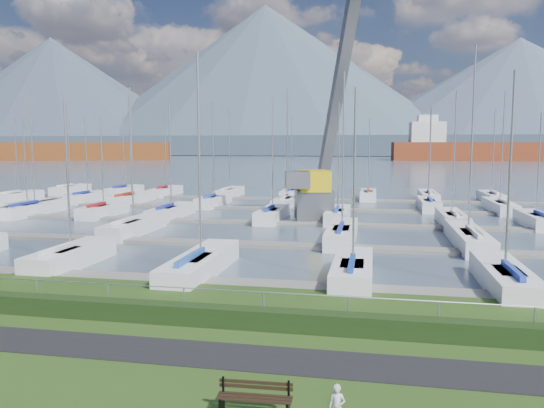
# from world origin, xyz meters

# --- Properties ---
(path) EXTENTS (160.00, 2.00, 0.04)m
(path) POSITION_xyz_m (0.00, -3.00, 0.01)
(path) COLOR black
(path) RESTS_ON grass
(water) EXTENTS (800.00, 540.00, 0.20)m
(water) POSITION_xyz_m (0.00, 260.00, -0.40)
(water) COLOR #465466
(hedge) EXTENTS (80.00, 0.70, 0.70)m
(hedge) POSITION_xyz_m (0.00, -0.40, 0.35)
(hedge) COLOR black
(hedge) RESTS_ON grass
(fence) EXTENTS (80.00, 0.04, 0.04)m
(fence) POSITION_xyz_m (0.00, 0.00, 1.20)
(fence) COLOR #999CA1
(fence) RESTS_ON grass
(foothill) EXTENTS (900.00, 80.00, 12.00)m
(foothill) POSITION_xyz_m (0.00, 330.00, 6.00)
(foothill) COLOR #3E4C5A
(foothill) RESTS_ON water
(mountains) EXTENTS (1190.00, 360.00, 115.00)m
(mountains) POSITION_xyz_m (7.35, 404.62, 46.68)
(mountains) COLOR #435162
(mountains) RESTS_ON water
(docks) EXTENTS (90.00, 41.60, 0.25)m
(docks) POSITION_xyz_m (0.00, 26.00, -0.22)
(docks) COLOR slate
(docks) RESTS_ON water
(bench_right) EXTENTS (1.82, 0.50, 0.85)m
(bench_right) POSITION_xyz_m (3.10, -6.28, 0.42)
(bench_right) COLOR black
(bench_right) RESTS_ON grass
(person) EXTENTS (0.42, 0.31, 1.07)m
(person) POSITION_xyz_m (5.05, -6.27, 0.53)
(person) COLOR silver
(person) RESTS_ON grass
(crane) EXTENTS (6.86, 13.16, 22.35)m
(crane) POSITION_xyz_m (1.11, 29.32, 5.33)
(crane) COLOR #575A5E
(crane) RESTS_ON water
(cargo_ship_west) EXTENTS (99.69, 50.25, 21.50)m
(cargo_ship_west) POSITION_xyz_m (-135.16, 188.66, 3.54)
(cargo_ship_west) COLOR brown
(cargo_ship_west) RESTS_ON water
(cargo_ship_mid) EXTENTS (95.51, 21.26, 21.50)m
(cargo_ship_mid) POSITION_xyz_m (56.61, 220.09, 3.58)
(cargo_ship_mid) COLOR maroon
(cargo_ship_mid) RESTS_ON water
(sailboat_fleet) EXTENTS (75.37, 49.24, 13.42)m
(sailboat_fleet) POSITION_xyz_m (-2.03, 28.69, 5.37)
(sailboat_fleet) COLOR silver
(sailboat_fleet) RESTS_ON water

